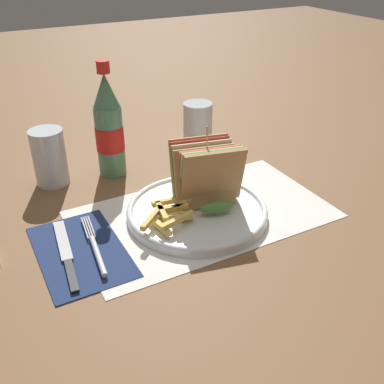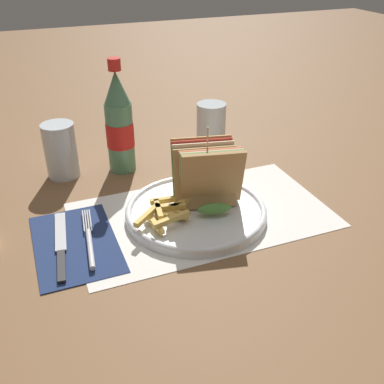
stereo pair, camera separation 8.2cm
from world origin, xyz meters
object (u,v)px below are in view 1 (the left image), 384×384
Objects in this scene: plate_main at (197,211)px; coke_bottle_near at (109,128)px; fork at (96,249)px; glass_near at (198,130)px; glass_far at (50,161)px; club_sandwich at (207,175)px; knife at (66,254)px.

coke_bottle_near is (-0.08, 0.23, 0.09)m from plate_main.
glass_near is (0.34, 0.27, 0.04)m from fork.
fork is at bearing -174.00° from plate_main.
plate_main is at bearing -51.34° from glass_far.
club_sandwich is 1.28× the size of glass_near.
coke_bottle_near is at bearing 62.26° from knife.
club_sandwich is 0.23m from fork.
plate_main is 0.24m from knife.
coke_bottle_near is at bearing 108.30° from plate_main.
knife is 0.26m from glass_far.
plate_main is 0.26m from coke_bottle_near.
glass_near is (0.14, 0.25, 0.04)m from plate_main.
glass_near reaches higher than knife.
club_sandwich is 0.87× the size of fork.
fork is at bearing -141.17° from glass_near.
coke_bottle_near is at bearing 71.42° from fork.
club_sandwich reaches higher than glass_far.
knife is at bearing -124.34° from coke_bottle_near.
knife is 0.80× the size of coke_bottle_near.
knife is at bearing -178.41° from plate_main.
fork is 0.28m from glass_far.
plate_main is at bearing -71.70° from coke_bottle_near.
coke_bottle_near reaches higher than fork.
plate_main is 1.72× the size of club_sandwich.
coke_bottle_near is (0.16, 0.24, 0.10)m from knife.
glass_near is at bearing 40.55° from knife.
plate_main is 2.21× the size of glass_near.
club_sandwich is at bearing -46.31° from glass_far.
coke_bottle_near is at bearing 115.15° from club_sandwich.
club_sandwich is 0.28m from knife.
fork is 1.47× the size of glass_near.
coke_bottle_near reaches higher than glass_far.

